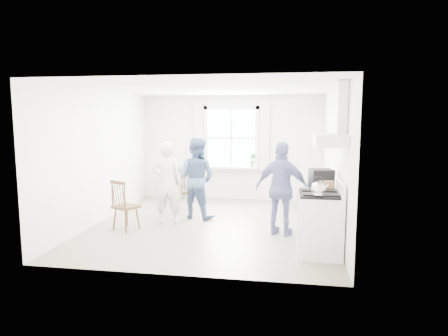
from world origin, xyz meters
TOP-DOWN VIEW (x-y plane):
  - room_shell at (0.00, 0.00)m, footprint 4.62×5.12m
  - window_assembly at (0.00, 2.45)m, footprint 1.88×0.24m
  - range_hood at (2.07, -1.35)m, footprint 0.45×0.76m
  - shelf_unit at (-1.40, 2.33)m, footprint 0.40×0.30m
  - gas_stove at (1.91, -1.35)m, footprint 0.68×0.76m
  - kettle at (1.86, -1.58)m, footprint 0.21×0.21m
  - low_cabinet at (1.98, -0.65)m, footprint 0.50×0.55m
  - stereo_stack at (1.96, -0.67)m, footprint 0.42×0.40m
  - cardboard_box at (2.02, -0.86)m, footprint 0.26×0.19m
  - windsor_chair_a at (-0.82, 0.94)m, footprint 0.53×0.53m
  - windsor_chair_b at (-1.57, -0.65)m, footprint 0.53×0.53m
  - person_left at (-0.90, -0.03)m, footprint 0.69×0.69m
  - person_mid at (-0.43, 0.50)m, footprint 1.00×1.00m
  - person_right at (1.32, -0.43)m, footprint 1.20×1.20m
  - potted_plant at (0.54, 2.36)m, footprint 0.23×0.23m

SIDE VIEW (x-z plane):
  - shelf_unit at x=-1.40m, z-range 0.00..0.80m
  - low_cabinet at x=1.98m, z-range 0.00..0.90m
  - gas_stove at x=1.91m, z-range -0.08..1.04m
  - windsor_chair_a at x=-0.82m, z-range 0.10..1.05m
  - windsor_chair_b at x=-1.57m, z-range 0.10..1.05m
  - person_left at x=-0.90m, z-range 0.00..1.62m
  - person_right at x=1.32m, z-range 0.00..1.65m
  - person_mid at x=-0.43m, z-range 0.00..1.65m
  - cardboard_box at x=2.02m, z-range 0.90..1.06m
  - potted_plant at x=0.54m, z-range 0.85..1.18m
  - kettle at x=1.86m, z-range 0.90..1.20m
  - stereo_stack at x=1.96m, z-range 0.90..1.22m
  - room_shell at x=0.00m, z-range -0.02..2.62m
  - window_assembly at x=0.00m, z-range 0.61..2.31m
  - range_hood at x=2.07m, z-range 1.43..2.37m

